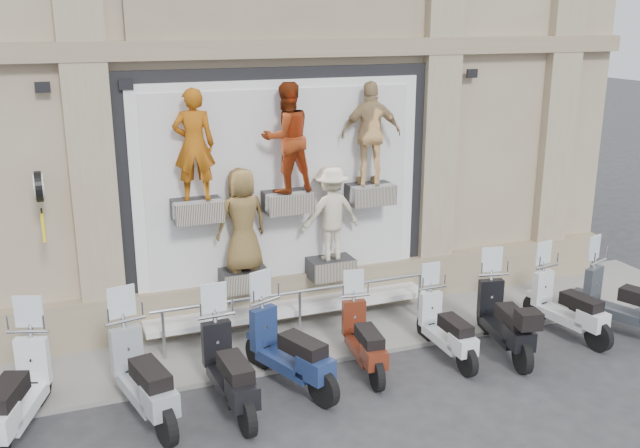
{
  "coord_description": "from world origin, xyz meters",
  "views": [
    {
      "loc": [
        -3.72,
        -8.57,
        5.35
      ],
      "look_at": [
        0.33,
        1.9,
        2.08
      ],
      "focal_mm": 40.0,
      "sensor_mm": 36.0,
      "label": 1
    }
  ],
  "objects_px": {
    "scooter_c": "(142,362)",
    "scooter_j": "(627,290)",
    "scooter_g": "(447,317)",
    "scooter_h": "(506,307)",
    "scooter_f": "(364,327)",
    "scooter_b": "(15,377)",
    "scooter_d": "(229,355)",
    "clock_sign_bracket": "(40,196)",
    "scooter_i": "(569,294)",
    "scooter_e": "(289,336)",
    "guard_rail": "(300,315)"
  },
  "relations": [
    {
      "from": "scooter_g",
      "to": "scooter_h",
      "type": "relative_size",
      "value": 0.9
    },
    {
      "from": "guard_rail",
      "to": "scooter_d",
      "type": "xyz_separation_m",
      "value": [
        -1.66,
        -1.72,
        0.37
      ]
    },
    {
      "from": "scooter_d",
      "to": "scooter_f",
      "type": "xyz_separation_m",
      "value": [
        2.24,
        0.37,
        -0.1
      ]
    },
    {
      "from": "scooter_h",
      "to": "clock_sign_bracket",
      "type": "bearing_deg",
      "value": 174.24
    },
    {
      "from": "scooter_g",
      "to": "scooter_c",
      "type": "bearing_deg",
      "value": -178.52
    },
    {
      "from": "scooter_d",
      "to": "scooter_e",
      "type": "bearing_deg",
      "value": 12.63
    },
    {
      "from": "scooter_d",
      "to": "scooter_c",
      "type": "bearing_deg",
      "value": 168.75
    },
    {
      "from": "clock_sign_bracket",
      "to": "scooter_h",
      "type": "relative_size",
      "value": 0.51
    },
    {
      "from": "guard_rail",
      "to": "scooter_e",
      "type": "distance_m",
      "value": 1.64
    },
    {
      "from": "scooter_d",
      "to": "scooter_j",
      "type": "bearing_deg",
      "value": -3.26
    },
    {
      "from": "scooter_e",
      "to": "scooter_f",
      "type": "height_order",
      "value": "scooter_e"
    },
    {
      "from": "clock_sign_bracket",
      "to": "scooter_b",
      "type": "bearing_deg",
      "value": -105.66
    },
    {
      "from": "scooter_b",
      "to": "scooter_i",
      "type": "bearing_deg",
      "value": 18.82
    },
    {
      "from": "scooter_c",
      "to": "scooter_d",
      "type": "xyz_separation_m",
      "value": [
        1.16,
        -0.17,
        -0.03
      ]
    },
    {
      "from": "scooter_d",
      "to": "scooter_e",
      "type": "distance_m",
      "value": 1.02
    },
    {
      "from": "scooter_h",
      "to": "guard_rail",
      "type": "bearing_deg",
      "value": 162.59
    },
    {
      "from": "scooter_c",
      "to": "scooter_j",
      "type": "bearing_deg",
      "value": -13.79
    },
    {
      "from": "scooter_c",
      "to": "scooter_j",
      "type": "xyz_separation_m",
      "value": [
        8.2,
        -0.22,
        -0.04
      ]
    },
    {
      "from": "scooter_b",
      "to": "scooter_e",
      "type": "relative_size",
      "value": 1.02
    },
    {
      "from": "scooter_c",
      "to": "clock_sign_bracket",
      "type": "bearing_deg",
      "value": 105.8
    },
    {
      "from": "scooter_j",
      "to": "scooter_d",
      "type": "bearing_deg",
      "value": 158.09
    },
    {
      "from": "scooter_h",
      "to": "scooter_j",
      "type": "bearing_deg",
      "value": 7.61
    },
    {
      "from": "clock_sign_bracket",
      "to": "scooter_i",
      "type": "distance_m",
      "value": 8.74
    },
    {
      "from": "scooter_d",
      "to": "scooter_g",
      "type": "relative_size",
      "value": 1.15
    },
    {
      "from": "scooter_c",
      "to": "scooter_g",
      "type": "distance_m",
      "value": 4.82
    },
    {
      "from": "scooter_h",
      "to": "scooter_j",
      "type": "distance_m",
      "value": 2.39
    },
    {
      "from": "scooter_b",
      "to": "scooter_d",
      "type": "height_order",
      "value": "scooter_b"
    },
    {
      "from": "scooter_b",
      "to": "scooter_i",
      "type": "distance_m",
      "value": 8.8
    },
    {
      "from": "scooter_f",
      "to": "scooter_j",
      "type": "relative_size",
      "value": 0.89
    },
    {
      "from": "guard_rail",
      "to": "scooter_g",
      "type": "relative_size",
      "value": 2.83
    },
    {
      "from": "scooter_f",
      "to": "scooter_g",
      "type": "height_order",
      "value": "scooter_f"
    },
    {
      "from": "scooter_d",
      "to": "scooter_e",
      "type": "height_order",
      "value": "scooter_e"
    },
    {
      "from": "scooter_f",
      "to": "guard_rail",
      "type": "bearing_deg",
      "value": 120.02
    },
    {
      "from": "clock_sign_bracket",
      "to": "scooter_h",
      "type": "xyz_separation_m",
      "value": [
        6.89,
        -2.09,
        -1.99
      ]
    },
    {
      "from": "scooter_e",
      "to": "scooter_d",
      "type": "bearing_deg",
      "value": 174.61
    },
    {
      "from": "scooter_i",
      "to": "guard_rail",
      "type": "bearing_deg",
      "value": 152.39
    },
    {
      "from": "scooter_j",
      "to": "scooter_b",
      "type": "bearing_deg",
      "value": 156.22
    },
    {
      "from": "scooter_f",
      "to": "scooter_i",
      "type": "height_order",
      "value": "scooter_i"
    },
    {
      "from": "scooter_i",
      "to": "scooter_e",
      "type": "bearing_deg",
      "value": 170.73
    },
    {
      "from": "scooter_c",
      "to": "scooter_g",
      "type": "relative_size",
      "value": 1.19
    },
    {
      "from": "scooter_d",
      "to": "scooter_f",
      "type": "relative_size",
      "value": 1.13
    },
    {
      "from": "scooter_b",
      "to": "scooter_i",
      "type": "xyz_separation_m",
      "value": [
        8.8,
        -0.09,
        -0.08
      ]
    },
    {
      "from": "scooter_c",
      "to": "scooter_h",
      "type": "relative_size",
      "value": 1.07
    },
    {
      "from": "scooter_c",
      "to": "scooter_f",
      "type": "height_order",
      "value": "scooter_c"
    },
    {
      "from": "guard_rail",
      "to": "scooter_g",
      "type": "distance_m",
      "value": 2.49
    },
    {
      "from": "guard_rail",
      "to": "clock_sign_bracket",
      "type": "height_order",
      "value": "clock_sign_bracket"
    },
    {
      "from": "scooter_g",
      "to": "scooter_i",
      "type": "height_order",
      "value": "scooter_i"
    },
    {
      "from": "scooter_b",
      "to": "scooter_c",
      "type": "relative_size",
      "value": 0.99
    },
    {
      "from": "guard_rail",
      "to": "scooter_b",
      "type": "relative_size",
      "value": 2.4
    },
    {
      "from": "scooter_b",
      "to": "scooter_j",
      "type": "relative_size",
      "value": 1.04
    }
  ]
}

